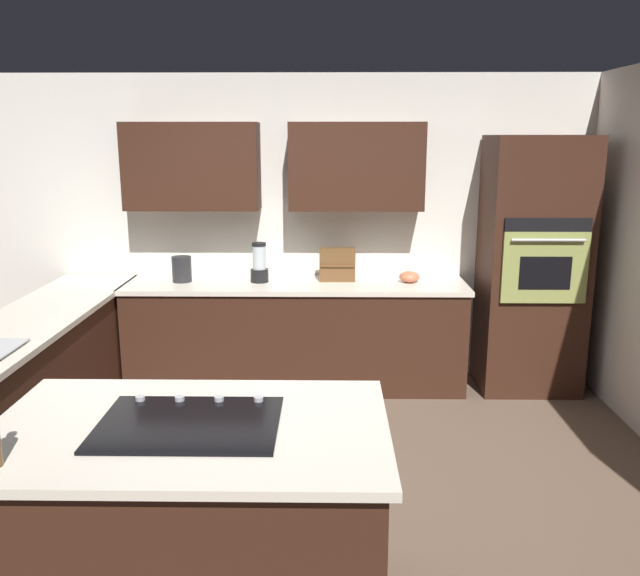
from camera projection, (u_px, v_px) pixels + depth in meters
The scene contains 14 objects.
ground_plane at pixel (298, 490), 3.98m from camera, with size 14.00×14.00×0.00m, color brown.
wall_back at pixel (300, 214), 5.65m from camera, with size 6.00×0.44×2.60m.
lower_cabinets_back at pixel (296, 337), 5.56m from camera, with size 2.80×0.60×0.86m, color #381E14.
countertop_back at pixel (295, 285), 5.46m from camera, with size 2.84×0.64×0.04m, color silver.
lower_cabinets_side at pixel (33, 388), 4.44m from camera, with size 0.60×2.90×0.86m, color #381E14.
countertop_side at pixel (26, 324), 4.34m from camera, with size 0.64×2.94×0.04m, color silver.
island_base at pixel (194, 525), 2.87m from camera, with size 1.61×0.98×0.86m, color #381E14.
island_top at pixel (189, 429), 2.77m from camera, with size 1.69×1.06×0.04m, color silver.
wall_oven at pixel (532, 266), 5.39m from camera, with size 0.80×0.66×2.10m.
cooktop at pixel (189, 423), 2.77m from camera, with size 0.76×0.56×0.03m.
blender at pixel (259, 265), 5.47m from camera, with size 0.15×0.15×0.33m.
mixing_bowl at pixel (409, 277), 5.47m from camera, with size 0.17×0.17×0.09m, color #CC724C.
spice_rack at pixel (337, 265), 5.49m from camera, with size 0.30×0.11×0.28m.
kettle at pixel (182, 269), 5.48m from camera, with size 0.16×0.16×0.21m, color #262628.
Camera 1 is at (-0.18, 3.60, 2.09)m, focal length 36.91 mm.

